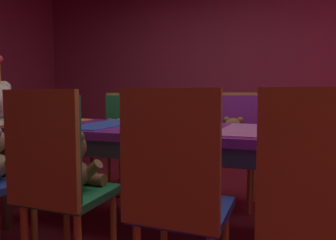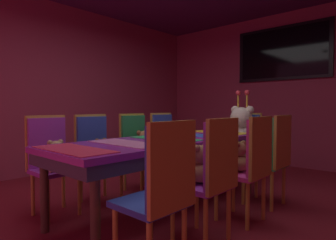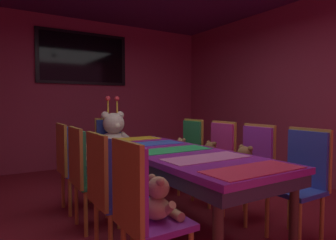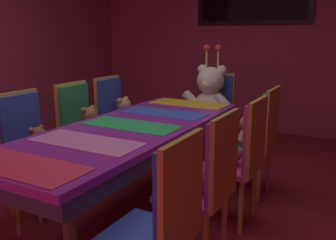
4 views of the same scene
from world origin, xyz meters
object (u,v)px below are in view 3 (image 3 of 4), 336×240
at_px(chair_left_0, 139,203).
at_px(teddy_right_1, 244,163).
at_px(throne_chair, 110,144).
at_px(chair_right_1, 254,161).
at_px(chair_right_2, 219,153).
at_px(wall_tv, 83,58).
at_px(chair_left_2, 84,168).
at_px(teddy_left_0, 159,201).
at_px(teddy_left_1, 124,184).
at_px(chair_left_3, 69,159).
at_px(banquet_table, 173,158).
at_px(chair_right_0, 304,172).
at_px(chair_left_1, 107,183).
at_px(teddy_left_2, 99,166).
at_px(teddy_right_3, 181,149).
at_px(teddy_left_3, 82,157).
at_px(king_teddy_bear, 114,136).
at_px(chair_right_3, 189,147).
at_px(teddy_right_2, 210,155).

distance_m(chair_left_0, teddy_right_1, 1.57).
bearing_deg(chair_left_0, throne_chair, 72.86).
relative_size(chair_right_1, throne_chair, 1.00).
height_order(chair_right_2, wall_tv, wall_tv).
height_order(chair_left_2, wall_tv, wall_tv).
xyz_separation_m(teddy_left_0, teddy_right_1, (1.33, 0.53, 0.01)).
distance_m(teddy_left_1, chair_left_2, 0.64).
xyz_separation_m(chair_left_0, chair_left_3, (-0.01, 1.72, 0.00)).
xyz_separation_m(banquet_table, teddy_left_1, (-0.67, -0.32, -0.08)).
distance_m(teddy_left_0, chair_right_0, 1.48).
relative_size(banquet_table, chair_left_1, 2.49).
xyz_separation_m(chair_left_3, chair_right_2, (1.66, -0.60, 0.00)).
distance_m(chair_left_3, chair_right_0, 2.40).
bearing_deg(teddy_left_2, chair_left_3, 105.21).
distance_m(chair_right_0, teddy_right_3, 1.75).
height_order(chair_left_1, chair_right_0, same).
height_order(chair_left_2, teddy_right_3, chair_left_2).
height_order(teddy_left_3, chair_right_0, chair_right_0).
bearing_deg(wall_tv, teddy_left_1, -101.14).
bearing_deg(banquet_table, teddy_left_3, 127.85).
height_order(teddy_right_3, king_teddy_bear, king_teddy_bear).
bearing_deg(teddy_left_2, teddy_left_0, -89.78).
distance_m(chair_left_0, teddy_left_2, 1.17).
height_order(chair_right_3, king_teddy_bear, king_teddy_bear).
bearing_deg(wall_tv, throne_chair, -90.00).
bearing_deg(teddy_left_0, king_teddy_bear, 74.85).
distance_m(teddy_left_0, teddy_left_2, 1.16).
bearing_deg(chair_right_2, throne_chair, -60.77).
bearing_deg(teddy_left_2, chair_right_0, -38.95).
xyz_separation_m(banquet_table, teddy_left_3, (-0.67, 0.87, -0.06)).
xyz_separation_m(chair_left_1, chair_right_1, (1.63, -0.00, 0.00)).
distance_m(chair_left_1, chair_left_3, 1.19).
bearing_deg(chair_left_1, chair_left_2, 89.76).
bearing_deg(teddy_left_1, throne_chair, 72.08).
relative_size(banquet_table, teddy_right_3, 8.43).
bearing_deg(teddy_right_3, teddy_right_2, 92.84).
bearing_deg(banquet_table, wall_tv, 90.00).
bearing_deg(teddy_left_1, chair_right_1, -0.14).
relative_size(banquet_table, teddy_left_2, 7.32).
bearing_deg(chair_right_3, king_teddy_bear, -42.78).
height_order(teddy_right_1, teddy_right_3, teddy_right_1).
relative_size(chair_left_2, chair_left_3, 1.00).
height_order(chair_left_1, chair_left_3, same).
relative_size(chair_right_2, teddy_right_2, 3.18).
bearing_deg(chair_left_0, chair_right_2, 34.01).
relative_size(chair_right_3, king_teddy_bear, 1.15).
bearing_deg(teddy_left_0, teddy_right_2, 39.27).
distance_m(banquet_table, chair_left_3, 1.20).
bearing_deg(chair_left_2, chair_left_0, -89.69).
bearing_deg(teddy_left_0, chair_right_1, 19.74).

